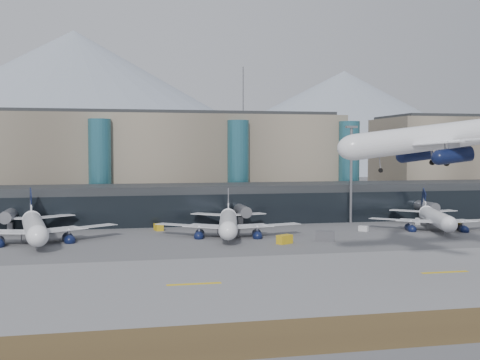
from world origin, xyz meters
name	(u,v)px	position (x,y,z in m)	size (l,w,h in m)	color
ground	(296,260)	(0.00, 0.00, 0.00)	(900.00, 900.00, 0.00)	#515154
runway_strip	(325,278)	(0.00, -15.00, 0.02)	(400.00, 40.00, 0.04)	slate
dirt_verge	(403,326)	(0.00, -40.00, 0.00)	(400.00, 14.00, 0.03)	#47351E
runway_markings	(325,278)	(0.00, -15.00, 0.05)	(128.00, 1.00, 0.02)	gold
concourse	(232,203)	(-0.02, 57.73, 4.97)	(170.00, 27.00, 10.00)	black
terminal_main	(134,162)	(-25.00, 90.00, 15.44)	(130.00, 30.00, 31.00)	gray
terminal_east	(478,160)	(95.00, 90.00, 15.44)	(70.00, 30.00, 31.00)	gray
teal_towers	(171,168)	(-14.99, 74.01, 14.01)	(116.40, 19.40, 46.00)	#2A6575
mountain_ridge	(173,116)	(15.97, 380.00, 45.74)	(910.00, 400.00, 110.00)	gray
lightmast_mid	(351,168)	(30.00, 48.00, 14.42)	(3.00, 1.20, 25.60)	slate
hero_jet	(451,129)	(21.42, -13.81, 22.70)	(35.64, 36.23, 11.70)	white
jet_parked_left	(33,220)	(-47.98, 32.48, 4.50)	(36.42, 36.77, 11.89)	white
jet_parked_mid	(228,217)	(-5.92, 32.37, 4.19)	(33.80, 34.38, 11.08)	white
jet_parked_right	(433,213)	(44.99, 32.26, 3.96)	(31.16, 32.65, 10.48)	white
veh_b	(159,227)	(-20.81, 43.52, 0.80)	(2.77, 1.70, 1.60)	gold
veh_c	(325,236)	(12.50, 19.52, 1.09)	(3.92, 2.07, 2.18)	#47474C
veh_d	(421,221)	(46.66, 41.23, 0.85)	(2.98, 1.60, 1.70)	silver
veh_e	(455,226)	(49.84, 30.49, 0.87)	(3.06, 1.73, 1.73)	gold
veh_g	(363,229)	(26.72, 32.15, 0.64)	(2.18, 1.27, 1.27)	silver
veh_h	(285,239)	(3.16, 18.00, 0.92)	(3.31, 1.74, 1.83)	gold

